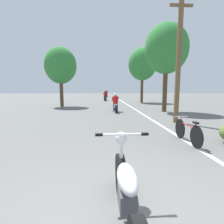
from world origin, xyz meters
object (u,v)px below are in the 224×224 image
(roadside_tree_right_far, at_px, (142,64))
(bicycle_parked, at_px, (188,132))
(roadside_tree_left, at_px, (61,66))
(motorcycle_foreground, at_px, (126,191))
(motorcycle_rider_lead, at_px, (115,105))
(utility_pole, at_px, (179,58))
(motorcycle_rider_far, at_px, (107,94))
(roadside_tree_right_near, at_px, (166,49))
(motorcycle_rider_mid, at_px, (105,97))

(roadside_tree_right_far, bearing_deg, bicycle_parked, -97.98)
(roadside_tree_right_far, relative_size, roadside_tree_left, 1.19)
(roadside_tree_left, bearing_deg, motorcycle_foreground, -74.75)
(motorcycle_foreground, height_order, motorcycle_rider_lead, motorcycle_rider_lead)
(bicycle_parked, bearing_deg, utility_pole, 72.32)
(bicycle_parked, bearing_deg, motorcycle_rider_far, 93.15)
(motorcycle_foreground, relative_size, motorcycle_rider_lead, 1.03)
(motorcycle_rider_far, relative_size, bicycle_parked, 1.18)
(roadside_tree_right_near, height_order, motorcycle_rider_lead, roadside_tree_right_near)
(bicycle_parked, bearing_deg, roadside_tree_right_near, 75.25)
(motorcycle_rider_far, bearing_deg, motorcycle_foreground, -91.35)
(motorcycle_foreground, bearing_deg, utility_pole, 61.93)
(motorcycle_foreground, height_order, bicycle_parked, motorcycle_foreground)
(roadside_tree_right_far, bearing_deg, roadside_tree_left, -153.65)
(motorcycle_rider_far, bearing_deg, motorcycle_rider_lead, -90.09)
(utility_pole, relative_size, bicycle_parked, 3.57)
(roadside_tree_left, relative_size, motorcycle_rider_lead, 2.71)
(utility_pole, relative_size, motorcycle_rider_far, 3.03)
(roadside_tree_right_far, relative_size, motorcycle_rider_far, 3.21)
(roadside_tree_right_near, height_order, roadside_tree_left, roadside_tree_right_near)
(motorcycle_foreground, relative_size, motorcycle_rider_mid, 1.02)
(motorcycle_rider_far, bearing_deg, bicycle_parked, -86.85)
(motorcycle_rider_lead, bearing_deg, bicycle_parked, -77.46)
(bicycle_parked, bearing_deg, roadside_tree_left, 119.08)
(motorcycle_rider_lead, height_order, motorcycle_rider_mid, motorcycle_rider_lead)
(motorcycle_rider_lead, relative_size, bicycle_parked, 1.18)
(utility_pole, bearing_deg, motorcycle_foreground, -118.07)
(motorcycle_rider_far, height_order, bicycle_parked, motorcycle_rider_far)
(motorcycle_foreground, xyz_separation_m, bicycle_parked, (2.41, 3.20, -0.08))
(roadside_tree_right_near, xyz_separation_m, motorcycle_rider_mid, (-4.09, 11.88, -3.96))
(roadside_tree_left, height_order, motorcycle_rider_far, roadside_tree_left)
(roadside_tree_right_near, relative_size, motorcycle_foreground, 3.01)
(utility_pole, bearing_deg, roadside_tree_right_near, 77.64)
(motorcycle_foreground, bearing_deg, roadside_tree_right_near, 67.65)
(motorcycle_rider_mid, relative_size, motorcycle_rider_far, 1.01)
(roadside_tree_right_near, xyz_separation_m, motorcycle_rider_far, (-3.57, 22.27, -3.96))
(roadside_tree_left, bearing_deg, motorcycle_rider_mid, 60.93)
(motorcycle_rider_mid, bearing_deg, motorcycle_foreground, -90.65)
(roadside_tree_right_near, xyz_separation_m, bicycle_parked, (-1.94, -7.37, -4.12))
(utility_pole, bearing_deg, motorcycle_rider_mid, 101.28)
(roadside_tree_right_far, relative_size, motorcycle_rider_mid, 3.17)
(roadside_tree_left, relative_size, motorcycle_rider_far, 2.71)
(utility_pole, relative_size, motorcycle_rider_lead, 3.04)
(roadside_tree_right_near, bearing_deg, roadside_tree_left, 153.44)
(motorcycle_rider_mid, bearing_deg, motorcycle_rider_lead, -87.66)
(roadside_tree_right_far, height_order, roadside_tree_left, roadside_tree_right_far)
(motorcycle_rider_mid, height_order, bicycle_parked, motorcycle_rider_mid)
(roadside_tree_right_near, bearing_deg, roadside_tree_right_far, 88.10)
(motorcycle_rider_lead, xyz_separation_m, bicycle_parked, (1.67, -7.51, -0.15))
(motorcycle_rider_lead, bearing_deg, utility_pole, -57.43)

